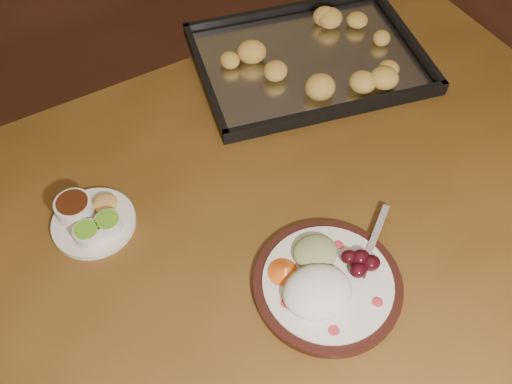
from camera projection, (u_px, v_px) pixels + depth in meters
name	position (u px, v px, depth m)	size (l,w,h in m)	color
ground	(295.00, 309.00, 1.73)	(4.00, 4.00, 0.00)	#5B2F1F
dining_table	(249.00, 249.00, 1.09)	(1.63, 1.14, 0.75)	brown
dinner_plate	(324.00, 282.00, 0.92)	(0.29, 0.24, 0.06)	black
condiment_saucer	(90.00, 219.00, 1.00)	(0.15, 0.15, 0.05)	silver
baking_tray	(309.00, 58.00, 1.25)	(0.51, 0.39, 0.05)	black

